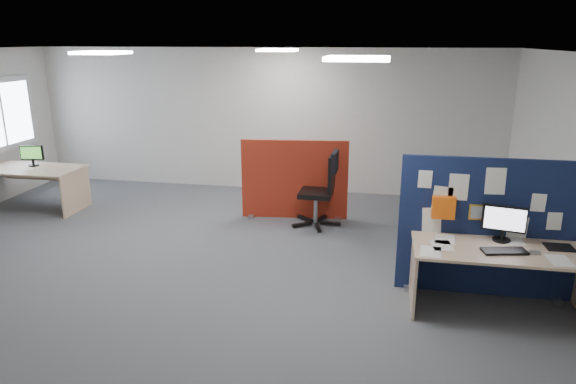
% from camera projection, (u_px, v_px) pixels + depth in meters
% --- Properties ---
extents(floor, '(9.00, 9.00, 0.00)m').
position_uv_depth(floor, '(205.00, 259.00, 6.90)').
color(floor, '#53555A').
rests_on(floor, ground).
extents(ceiling, '(9.00, 7.00, 0.02)m').
position_uv_depth(ceiling, '(194.00, 52.00, 6.13)').
color(ceiling, white).
rests_on(ceiling, wall_back).
extents(wall_back, '(9.00, 0.02, 2.70)m').
position_uv_depth(wall_back, '(263.00, 120.00, 9.81)').
color(wall_back, silver).
rests_on(wall_back, floor).
extents(wall_front, '(9.00, 0.02, 2.70)m').
position_uv_depth(wall_front, '(7.00, 287.00, 3.22)').
color(wall_front, silver).
rests_on(wall_front, floor).
extents(window, '(0.06, 1.70, 1.30)m').
position_uv_depth(window, '(1.00, 115.00, 9.12)').
color(window, white).
rests_on(window, wall_left).
extents(ceiling_lights, '(4.10, 4.10, 0.04)m').
position_uv_depth(ceiling_lights, '(237.00, 53.00, 6.71)').
color(ceiling_lights, white).
rests_on(ceiling_lights, ceiling).
extents(navy_divider, '(1.96, 0.30, 1.61)m').
position_uv_depth(navy_divider, '(485.00, 228.00, 5.76)').
color(navy_divider, '#11193E').
rests_on(navy_divider, floor).
extents(main_desk, '(1.85, 0.82, 0.73)m').
position_uv_depth(main_desk, '(500.00, 262.00, 5.48)').
color(main_desk, tan).
rests_on(main_desk, floor).
extents(monitor_main, '(0.45, 0.19, 0.40)m').
position_uv_depth(monitor_main, '(504.00, 222.00, 5.54)').
color(monitor_main, black).
rests_on(monitor_main, main_desk).
extents(keyboard, '(0.48, 0.27, 0.02)m').
position_uv_depth(keyboard, '(504.00, 251.00, 5.30)').
color(keyboard, black).
rests_on(keyboard, main_desk).
extents(mouse, '(0.10, 0.07, 0.03)m').
position_uv_depth(mouse, '(535.00, 253.00, 5.25)').
color(mouse, '#999A9F').
rests_on(mouse, main_desk).
extents(paper_tray, '(0.29, 0.23, 0.01)m').
position_uv_depth(paper_tray, '(559.00, 247.00, 5.41)').
color(paper_tray, black).
rests_on(paper_tray, main_desk).
extents(red_divider, '(1.73, 0.30, 1.30)m').
position_uv_depth(red_divider, '(295.00, 180.00, 8.35)').
color(red_divider, maroon).
rests_on(red_divider, floor).
extents(second_desk, '(1.78, 0.89, 0.73)m').
position_uv_depth(second_desk, '(31.00, 177.00, 8.86)').
color(second_desk, tan).
rests_on(second_desk, floor).
extents(monitor_second, '(0.39, 0.18, 0.36)m').
position_uv_depth(monitor_second, '(32.00, 155.00, 8.86)').
color(monitor_second, black).
rests_on(monitor_second, second_desk).
extents(office_chair, '(0.76, 0.79, 1.18)m').
position_uv_depth(office_chair, '(324.00, 185.00, 7.96)').
color(office_chair, black).
rests_on(office_chair, floor).
extents(desk_papers, '(1.48, 0.80, 0.00)m').
position_uv_depth(desk_papers, '(477.00, 247.00, 5.43)').
color(desk_papers, white).
rests_on(desk_papers, main_desk).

